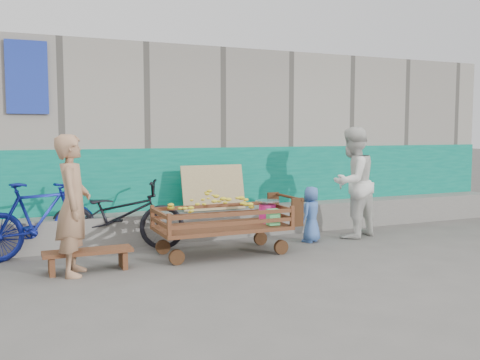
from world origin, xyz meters
name	(u,v)px	position (x,y,z in m)	size (l,w,h in m)	color
ground	(258,276)	(0.00, 0.00, 0.00)	(80.00, 80.00, 0.00)	#52504B
building_wall	(162,142)	(0.00, 4.05, 1.47)	(12.00, 3.50, 3.00)	gray
banana_cart	(220,214)	(0.00, 1.20, 0.56)	(1.92, 0.88, 0.82)	#563017
bench	(88,255)	(-1.75, 1.02, 0.19)	(1.03, 0.31, 0.26)	#563017
vendor_man	(73,205)	(-1.91, 0.92, 0.81)	(0.59, 0.39, 1.63)	#A37757
woman	(352,182)	(2.34, 1.49, 0.86)	(0.84, 0.65, 1.73)	silver
child	(311,214)	(1.57, 1.43, 0.42)	(0.41, 0.27, 0.84)	#3F65AB
bicycle_dark	(118,215)	(-1.19, 2.05, 0.49)	(0.65, 1.86, 0.97)	black
bicycle_blue	(38,219)	(-2.24, 2.05, 0.50)	(0.47, 1.66, 1.00)	navy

